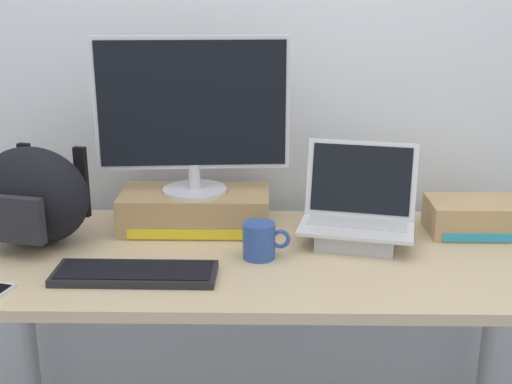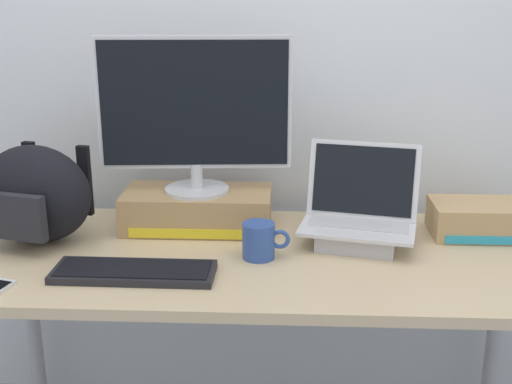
{
  "view_description": "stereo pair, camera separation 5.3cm",
  "coord_description": "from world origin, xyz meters",
  "px_view_note": "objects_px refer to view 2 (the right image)",
  "views": [
    {
      "loc": [
        0.03,
        -1.72,
        1.46
      ],
      "look_at": [
        0.0,
        0.0,
        0.91
      ],
      "focal_mm": 46.16,
      "sensor_mm": 36.0,
      "label": 1
    },
    {
      "loc": [
        0.08,
        -1.72,
        1.46
      ],
      "look_at": [
        0.0,
        0.0,
        0.91
      ],
      "focal_mm": 46.16,
      "sensor_mm": 36.0,
      "label": 2
    }
  ],
  "objects_px": {
    "open_laptop": "(359,224)",
    "messenger_backpack": "(36,194)",
    "external_keyboard": "(134,272)",
    "toner_box_yellow": "(198,209)",
    "toner_box_cyan": "(485,219)",
    "coffee_mug": "(259,241)",
    "desktop_monitor": "(195,112)"
  },
  "relations": [
    {
      "from": "open_laptop",
      "to": "messenger_backpack",
      "type": "bearing_deg",
      "value": -165.91
    },
    {
      "from": "external_keyboard",
      "to": "messenger_backpack",
      "type": "height_order",
      "value": "messenger_backpack"
    },
    {
      "from": "toner_box_yellow",
      "to": "toner_box_cyan",
      "type": "height_order",
      "value": "toner_box_yellow"
    },
    {
      "from": "toner_box_yellow",
      "to": "external_keyboard",
      "type": "distance_m",
      "value": 0.39
    },
    {
      "from": "coffee_mug",
      "to": "toner_box_yellow",
      "type": "bearing_deg",
      "value": 131.14
    },
    {
      "from": "desktop_monitor",
      "to": "messenger_backpack",
      "type": "bearing_deg",
      "value": -167.96
    },
    {
      "from": "messenger_backpack",
      "to": "toner_box_cyan",
      "type": "relative_size",
      "value": 1.18
    },
    {
      "from": "desktop_monitor",
      "to": "open_laptop",
      "type": "height_order",
      "value": "desktop_monitor"
    },
    {
      "from": "desktop_monitor",
      "to": "external_keyboard",
      "type": "distance_m",
      "value": 0.52
    },
    {
      "from": "desktop_monitor",
      "to": "toner_box_cyan",
      "type": "xyz_separation_m",
      "value": [
        0.87,
        -0.02,
        -0.31
      ]
    },
    {
      "from": "toner_box_yellow",
      "to": "coffee_mug",
      "type": "distance_m",
      "value": 0.31
    },
    {
      "from": "desktop_monitor",
      "to": "messenger_backpack",
      "type": "distance_m",
      "value": 0.52
    },
    {
      "from": "external_keyboard",
      "to": "toner_box_cyan",
      "type": "xyz_separation_m",
      "value": [
        0.99,
        0.34,
        0.04
      ]
    },
    {
      "from": "open_laptop",
      "to": "desktop_monitor",
      "type": "bearing_deg",
      "value": -179.68
    },
    {
      "from": "coffee_mug",
      "to": "toner_box_cyan",
      "type": "height_order",
      "value": "same"
    },
    {
      "from": "messenger_backpack",
      "to": "open_laptop",
      "type": "bearing_deg",
      "value": 15.21
    },
    {
      "from": "toner_box_yellow",
      "to": "open_laptop",
      "type": "relative_size",
      "value": 1.23
    },
    {
      "from": "external_keyboard",
      "to": "desktop_monitor",
      "type": "bearing_deg",
      "value": 72.59
    },
    {
      "from": "toner_box_yellow",
      "to": "open_laptop",
      "type": "height_order",
      "value": "open_laptop"
    },
    {
      "from": "open_laptop",
      "to": "toner_box_cyan",
      "type": "distance_m",
      "value": 0.4
    },
    {
      "from": "desktop_monitor",
      "to": "messenger_backpack",
      "type": "relative_size",
      "value": 1.52
    },
    {
      "from": "toner_box_cyan",
      "to": "messenger_backpack",
      "type": "bearing_deg",
      "value": -175.35
    },
    {
      "from": "desktop_monitor",
      "to": "external_keyboard",
      "type": "relative_size",
      "value": 1.36
    },
    {
      "from": "external_keyboard",
      "to": "toner_box_cyan",
      "type": "relative_size",
      "value": 1.32
    },
    {
      "from": "toner_box_cyan",
      "to": "desktop_monitor",
      "type": "bearing_deg",
      "value": 178.42
    },
    {
      "from": "toner_box_yellow",
      "to": "messenger_backpack",
      "type": "bearing_deg",
      "value": -163.62
    },
    {
      "from": "desktop_monitor",
      "to": "coffee_mug",
      "type": "height_order",
      "value": "desktop_monitor"
    },
    {
      "from": "open_laptop",
      "to": "external_keyboard",
      "type": "height_order",
      "value": "open_laptop"
    },
    {
      "from": "desktop_monitor",
      "to": "toner_box_cyan",
      "type": "height_order",
      "value": "desktop_monitor"
    },
    {
      "from": "external_keyboard",
      "to": "messenger_backpack",
      "type": "xyz_separation_m",
      "value": [
        -0.33,
        0.23,
        0.13
      ]
    },
    {
      "from": "open_laptop",
      "to": "messenger_backpack",
      "type": "xyz_separation_m",
      "value": [
        -0.94,
        -0.03,
        0.09
      ]
    },
    {
      "from": "toner_box_yellow",
      "to": "coffee_mug",
      "type": "xyz_separation_m",
      "value": [
        0.2,
        -0.23,
        -0.01
      ]
    }
  ]
}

